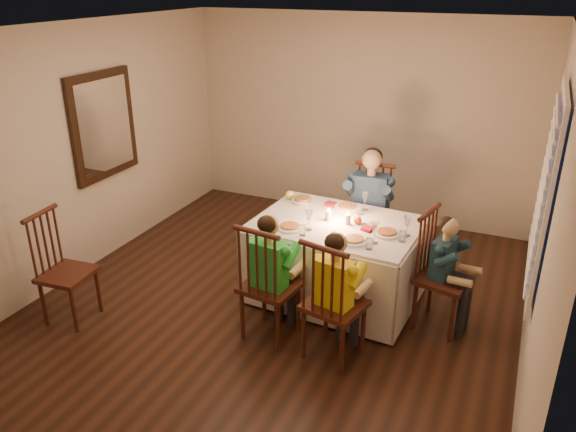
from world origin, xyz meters
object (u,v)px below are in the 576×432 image
at_px(dining_table, 337,244).
at_px(serving_bowl, 303,201).
at_px(chair_adult, 366,262).
at_px(child_green, 271,334).
at_px(chair_near_left, 271,334).
at_px(chair_extra, 75,318).
at_px(chair_end, 438,325).
at_px(child_yellow, 333,354).
at_px(child_teal, 438,325).
at_px(chair_near_right, 333,354).
at_px(adult, 366,262).

relative_size(dining_table, serving_bowl, 7.87).
distance_m(chair_adult, child_green, 1.74).
distance_m(chair_near_left, chair_extra, 1.89).
xyz_separation_m(chair_end, serving_bowl, (-1.54, 0.40, 0.85)).
bearing_deg(serving_bowl, child_green, -81.41).
bearing_deg(chair_near_left, chair_extra, 23.14).
distance_m(chair_adult, serving_bowl, 1.15).
height_order(chair_end, child_yellow, child_yellow).
height_order(chair_near_left, child_teal, chair_near_left).
bearing_deg(child_green, chair_near_right, -178.23).
xyz_separation_m(chair_extra, serving_bowl, (1.64, 1.67, 0.85)).
height_order(chair_near_left, child_yellow, child_yellow).
distance_m(chair_near_right, chair_end, 1.10).
xyz_separation_m(dining_table, chair_adult, (0.07, 0.85, -0.59)).
xyz_separation_m(dining_table, chair_near_right, (0.30, -0.90, -0.59)).
relative_size(chair_end, child_yellow, 0.97).
bearing_deg(chair_near_right, chair_end, -120.79).
bearing_deg(dining_table, chair_extra, -143.81).
xyz_separation_m(chair_near_right, child_yellow, (0.00, 0.00, 0.00)).
height_order(chair_adult, serving_bowl, serving_bowl).
height_order(adult, serving_bowl, serving_bowl).
bearing_deg(chair_near_left, child_green, -0.00).
height_order(adult, child_teal, adult).
bearing_deg(serving_bowl, chair_near_left, -81.41).
xyz_separation_m(chair_near_left, child_green, (0.00, 0.00, 0.00)).
xyz_separation_m(adult, child_yellow, (0.23, -1.75, 0.00)).
bearing_deg(serving_bowl, chair_adult, 44.10).
bearing_deg(child_yellow, chair_extra, 23.01).
bearing_deg(adult, chair_near_left, -105.63).
bearing_deg(child_teal, child_green, 130.51).
height_order(chair_near_left, adult, adult).
bearing_deg(adult, chair_adult, 0.00).
bearing_deg(chair_adult, child_teal, -46.70).
xyz_separation_m(chair_near_right, serving_bowl, (-0.79, 1.21, 0.85)).
height_order(chair_end, serving_bowl, serving_bowl).
xyz_separation_m(adult, child_teal, (0.98, -0.94, 0.00)).
distance_m(chair_end, chair_extra, 3.43).
distance_m(dining_table, adult, 1.04).
bearing_deg(chair_near_left, chair_near_right, -178.23).
bearing_deg(serving_bowl, chair_extra, -134.48).
bearing_deg(adult, child_teal, -46.70).
distance_m(chair_adult, child_teal, 1.36).
xyz_separation_m(chair_adult, serving_bowl, (-0.56, -0.54, 0.85)).
bearing_deg(chair_near_right, chair_near_left, 6.86).
distance_m(chair_end, adult, 1.36).
distance_m(dining_table, child_teal, 1.21).
distance_m(dining_table, child_yellow, 1.12).
distance_m(chair_near_left, child_green, 0.00).
bearing_deg(dining_table, chair_near_left, -106.98).
height_order(chair_near_right, adult, adult).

